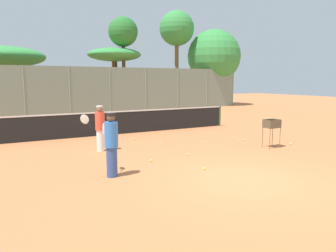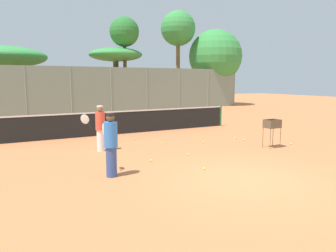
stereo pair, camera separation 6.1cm
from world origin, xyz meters
name	(u,v)px [view 1 (the left image)]	position (x,y,z in m)	size (l,w,h in m)	color
ground_plane	(246,180)	(0.00, 0.00, 0.00)	(80.00, 80.00, 0.00)	#C67242
tennis_net	(123,122)	(0.00, 8.16, 0.56)	(11.26, 0.10, 1.07)	#26592D
back_fence	(70,90)	(0.00, 18.76, 1.73)	(31.04, 0.08, 3.47)	gray
tree_0	(123,33)	(4.88, 20.31, 6.32)	(2.45, 2.45, 7.66)	brown
tree_1	(177,29)	(10.71, 21.40, 7.19)	(3.27, 3.27, 8.92)	brown
tree_2	(114,56)	(4.41, 21.22, 4.52)	(4.54, 4.54, 5.18)	brown
tree_4	(2,57)	(-4.04, 24.75, 4.34)	(6.87, 6.87, 5.23)	brown
tree_5	(214,57)	(14.39, 20.43, 4.74)	(5.18, 5.18, 7.35)	brown
player_white_outfit	(111,144)	(-2.78, 1.94, 0.85)	(0.34, 0.89, 1.64)	#334C8C
player_red_cap	(100,128)	(-2.09, 5.06, 0.83)	(0.82, 0.47, 1.59)	white
ball_cart	(272,126)	(3.59, 2.58, 0.80)	(0.56, 0.41, 1.04)	brown
tennis_ball_0	(243,140)	(3.68, 4.17, 0.03)	(0.07, 0.07, 0.07)	#D1E54C
tennis_ball_1	(162,143)	(0.36, 5.11, 0.03)	(0.07, 0.07, 0.07)	#D1E54C
tennis_ball_2	(151,160)	(-1.20, 2.85, 0.03)	(0.07, 0.07, 0.07)	#D1E54C
tennis_ball_3	(290,144)	(4.66, 2.61, 0.03)	(0.07, 0.07, 0.07)	#D1E54C
tennis_ball_4	(204,169)	(-0.32, 1.30, 0.03)	(0.07, 0.07, 0.07)	#D1E54C
tennis_ball_5	(134,139)	(-0.19, 6.49, 0.03)	(0.07, 0.07, 0.07)	#D1E54C
tennis_ball_6	(203,142)	(1.88, 4.50, 0.03)	(0.07, 0.07, 0.07)	#D1E54C
tennis_ball_7	(188,154)	(0.26, 3.02, 0.03)	(0.07, 0.07, 0.07)	#D1E54C
tennis_ball_8	(234,138)	(3.62, 4.67, 0.03)	(0.07, 0.07, 0.07)	#D1E54C
parked_car	(61,102)	(-0.02, 22.20, 0.66)	(4.20, 1.70, 1.60)	#B2B7BC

